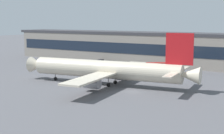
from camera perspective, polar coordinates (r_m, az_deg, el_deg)
ground_plane at (r=93.49m, az=3.38°, el=-4.16°), size 600.00×600.00×0.00m
terminal_building at (r=143.78m, az=14.54°, el=2.74°), size 192.52×16.87×14.20m
airliner at (r=101.74m, az=-0.76°, el=-0.45°), size 56.45×48.41×16.13m
belt_loader at (r=149.70m, az=-2.24°, el=0.90°), size 3.04×6.64×1.95m
fuel_truck at (r=130.30m, az=7.60°, el=0.09°), size 8.43×7.22×3.35m
follow_me_car at (r=150.04m, az=-6.91°, el=0.84°), size 4.49×2.20×1.85m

